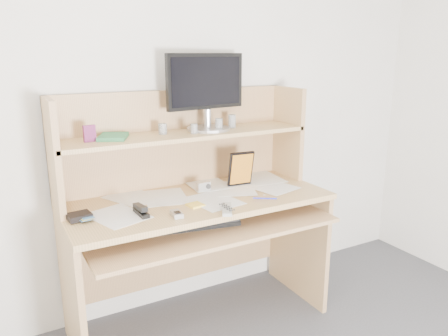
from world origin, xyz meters
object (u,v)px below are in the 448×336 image
desk (192,204)px  monitor (206,90)px  keyboard (194,222)px  tv_remote (227,209)px  game_case (241,169)px

desk → monitor: size_ratio=2.89×
keyboard → tv_remote: (0.11, -0.15, 0.10)m
keyboard → monitor: 0.74m
tv_remote → monitor: bearing=103.1°
keyboard → tv_remote: tv_remote is taller
desk → monitor: (0.15, 0.11, 0.61)m
desk → tv_remote: (0.03, -0.34, 0.07)m
game_case → tv_remote: bearing=-124.9°
desk → game_case: desk is taller
desk → tv_remote: bearing=-84.7°
game_case → monitor: 0.49m
keyboard → monitor: size_ratio=0.98×
monitor → game_case: bearing=-45.0°
desk → monitor: monitor is taller
tv_remote → game_case: size_ratio=0.79×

